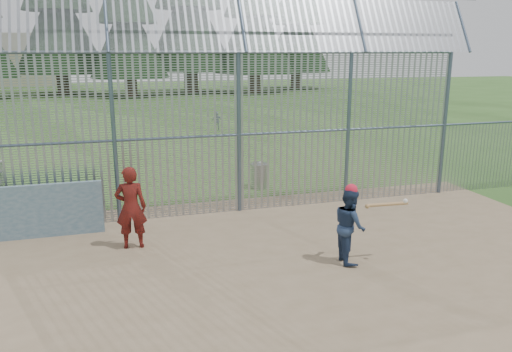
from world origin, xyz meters
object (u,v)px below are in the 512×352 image
object	(u,v)px
onlooker	(131,207)
trash_can	(260,176)
dugout_wall	(44,211)
batter	(350,226)

from	to	relation	value
onlooker	trash_can	world-z (taller)	onlooker
dugout_wall	trash_can	size ratio (longest dim) A/B	3.05
onlooker	trash_can	bearing A→B (deg)	-130.45
batter	onlooker	xyz separation A→B (m)	(-4.02, 1.93, 0.14)
trash_can	batter	bearing A→B (deg)	-89.12
dugout_wall	onlooker	xyz separation A→B (m)	(1.82, -1.17, 0.27)
onlooker	trash_can	size ratio (longest dim) A/B	2.13
batter	trash_can	distance (m)	5.74
batter	onlooker	bearing A→B (deg)	70.53
batter	trash_can	bearing A→B (deg)	7.09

